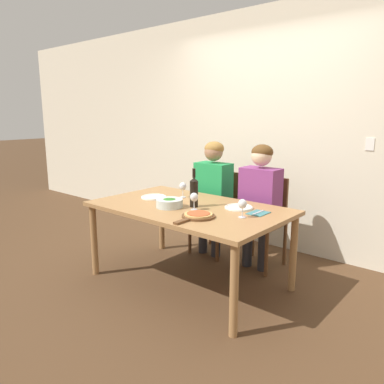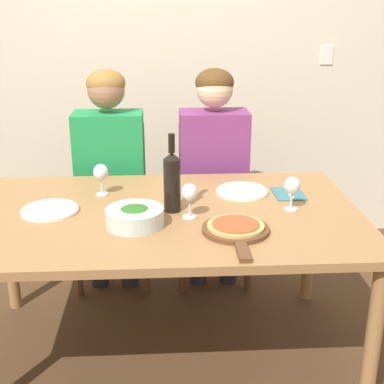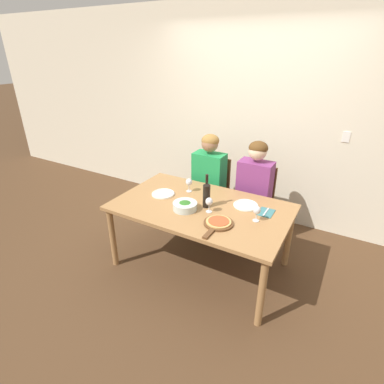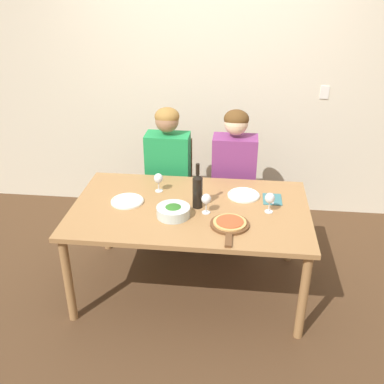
{
  "view_description": "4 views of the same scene",
  "coord_description": "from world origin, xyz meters",
  "views": [
    {
      "loc": [
        2.12,
        -2.46,
        1.54
      ],
      "look_at": [
        0.02,
        0.02,
        0.86
      ],
      "focal_mm": 35.0,
      "sensor_mm": 36.0,
      "label": 1
    },
    {
      "loc": [
        0.01,
        -2.15,
        1.59
      ],
      "look_at": [
        0.14,
        0.01,
        0.81
      ],
      "focal_mm": 50.0,
      "sensor_mm": 36.0,
      "label": 2
    },
    {
      "loc": [
        1.22,
        -2.33,
        2.15
      ],
      "look_at": [
        -0.13,
        0.05,
        0.83
      ],
      "focal_mm": 28.0,
      "sensor_mm": 36.0,
      "label": 3
    },
    {
      "loc": [
        0.33,
        -2.86,
        2.33
      ],
      "look_at": [
        0.0,
        0.1,
        0.8
      ],
      "focal_mm": 42.0,
      "sensor_mm": 36.0,
      "label": 4
    }
  ],
  "objects": [
    {
      "name": "ground_plane",
      "position": [
        0.0,
        0.0,
        0.0
      ],
      "size": [
        40.0,
        40.0,
        0.0
      ],
      "primitive_type": "plane",
      "color": "#4C331E"
    },
    {
      "name": "dinner_plate_right",
      "position": [
        0.39,
        0.22,
        0.74
      ],
      "size": [
        0.25,
        0.25,
        0.02
      ],
      "color": "silver",
      "rests_on": "dining_table"
    },
    {
      "name": "wine_glass_centre",
      "position": [
        0.12,
        -0.07,
        0.83
      ],
      "size": [
        0.07,
        0.07,
        0.15
      ],
      "color": "silver",
      "rests_on": "dining_table"
    },
    {
      "name": "pizza_on_board",
      "position": [
        0.3,
        -0.24,
        0.74
      ],
      "size": [
        0.27,
        0.41,
        0.04
      ],
      "color": "brown",
      "rests_on": "dining_table"
    },
    {
      "name": "person_man",
      "position": [
        0.3,
        0.72,
        0.76
      ],
      "size": [
        0.47,
        0.51,
        1.25
      ],
      "color": "#28282D",
      "rests_on": "ground"
    },
    {
      "name": "person_woman",
      "position": [
        -0.28,
        0.72,
        0.76
      ],
      "size": [
        0.47,
        0.51,
        1.25
      ],
      "color": "#28282D",
      "rests_on": "ground"
    },
    {
      "name": "chair_right",
      "position": [
        0.3,
        0.82,
        0.5
      ],
      "size": [
        0.42,
        0.42,
        0.9
      ],
      "color": "brown",
      "rests_on": "ground"
    },
    {
      "name": "dinner_plate_left",
      "position": [
        -0.48,
        0.03,
        0.74
      ],
      "size": [
        0.25,
        0.25,
        0.02
      ],
      "color": "silver",
      "rests_on": "dining_table"
    },
    {
      "name": "fork_on_napkin",
      "position": [
        0.6,
        0.18,
        0.73
      ],
      "size": [
        0.14,
        0.18,
        0.01
      ],
      "color": "#387075",
      "rests_on": "dining_table"
    },
    {
      "name": "dining_table",
      "position": [
        0.0,
        0.0,
        0.66
      ],
      "size": [
        1.74,
        1.04,
        0.73
      ],
      "color": "#9E7042",
      "rests_on": "ground"
    },
    {
      "name": "chair_left",
      "position": [
        -0.28,
        0.82,
        0.5
      ],
      "size": [
        0.42,
        0.42,
        0.9
      ],
      "color": "brown",
      "rests_on": "ground"
    },
    {
      "name": "wine_glass_right",
      "position": [
        0.57,
        -0.01,
        0.83
      ],
      "size": [
        0.07,
        0.07,
        0.15
      ],
      "color": "silver",
      "rests_on": "dining_table"
    },
    {
      "name": "wine_glass_left",
      "position": [
        -0.27,
        0.23,
        0.83
      ],
      "size": [
        0.07,
        0.07,
        0.15
      ],
      "color": "silver",
      "rests_on": "dining_table"
    },
    {
      "name": "back_wall",
      "position": [
        0.0,
        1.41,
        1.35
      ],
      "size": [
        10.0,
        0.06,
        2.7
      ],
      "color": "beige",
      "rests_on": "ground"
    },
    {
      "name": "broccoli_bowl",
      "position": [
        -0.1,
        -0.14,
        0.76
      ],
      "size": [
        0.24,
        0.24,
        0.08
      ],
      "color": "silver",
      "rests_on": "dining_table"
    },
    {
      "name": "wine_bottle",
      "position": [
        0.05,
        0.01,
        0.87
      ],
      "size": [
        0.07,
        0.07,
        0.34
      ],
      "color": "black",
      "rests_on": "dining_table"
    }
  ]
}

